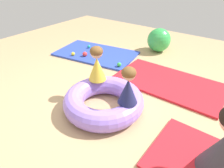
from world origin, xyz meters
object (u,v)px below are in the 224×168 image
object	(u,v)px
exercise_ball_large	(159,40)
play_ball_green	(119,65)
inflatable_cushion	(104,101)
play_ball_red	(85,54)
play_ball_yellow	(73,54)
play_ball_teal	(89,47)
child_in_yellow	(97,64)
child_in_navy	(128,86)

from	to	relation	value
exercise_ball_large	play_ball_green	bearing A→B (deg)	-99.67
inflatable_cushion	play_ball_red	world-z (taller)	inflatable_cushion
play_ball_yellow	play_ball_teal	size ratio (longest dim) A/B	1.12
play_ball_yellow	child_in_yellow	bearing A→B (deg)	-29.61
play_ball_green	exercise_ball_large	xyz separation A→B (m)	(0.22, 1.29, 0.18)
play_ball_teal	inflatable_cushion	bearing A→B (deg)	-42.57
play_ball_yellow	exercise_ball_large	world-z (taller)	exercise_ball_large
play_ball_red	play_ball_yellow	bearing A→B (deg)	-151.30
child_in_yellow	exercise_ball_large	bearing A→B (deg)	118.18
child_in_yellow	child_in_navy	bearing A→B (deg)	9.71
child_in_navy	play_ball_red	bearing A→B (deg)	99.08
play_ball_yellow	play_ball_green	distance (m)	1.14
inflatable_cushion	play_ball_yellow	xyz separation A→B (m)	(-1.67, 1.01, -0.06)
child_in_navy	inflatable_cushion	bearing A→B (deg)	133.28
child_in_navy	play_ball_teal	world-z (taller)	child_in_navy
child_in_navy	play_ball_red	world-z (taller)	child_in_navy
child_in_yellow	play_ball_green	distance (m)	1.07
exercise_ball_large	play_ball_teal	bearing A→B (deg)	-146.37
play_ball_red	play_ball_teal	size ratio (longest dim) A/B	1.40
child_in_yellow	play_ball_yellow	bearing A→B (deg)	177.94
inflatable_cushion	play_ball_teal	world-z (taller)	inflatable_cushion
play_ball_red	exercise_ball_large	world-z (taller)	exercise_ball_large
child_in_yellow	play_ball_red	bearing A→B (deg)	168.97
play_ball_green	exercise_ball_large	size ratio (longest dim) A/B	0.16
child_in_yellow	play_ball_red	xyz separation A→B (m)	(-1.14, 0.91, -0.45)
play_ball_red	child_in_navy	bearing A→B (deg)	-31.78
inflatable_cushion	child_in_yellow	xyz separation A→B (m)	(-0.30, 0.23, 0.40)
play_ball_yellow	play_ball_red	xyz separation A→B (m)	(0.23, 0.13, 0.01)
inflatable_cushion	play_ball_green	size ratio (longest dim) A/B	12.84
child_in_navy	child_in_yellow	xyz separation A→B (m)	(-0.68, 0.22, 0.02)
play_ball_green	play_ball_teal	size ratio (longest dim) A/B	1.20
child_in_yellow	exercise_ball_large	size ratio (longest dim) A/B	0.98
play_ball_yellow	play_ball_green	bearing A→B (deg)	8.17
inflatable_cushion	play_ball_green	world-z (taller)	inflatable_cushion
inflatable_cushion	child_in_navy	bearing A→B (deg)	2.42
child_in_navy	exercise_ball_large	size ratio (longest dim) A/B	0.92
play_ball_green	exercise_ball_large	world-z (taller)	exercise_ball_large
play_ball_teal	child_in_yellow	bearing A→B (deg)	-43.46
inflatable_cushion	play_ball_yellow	bearing A→B (deg)	148.75
child_in_navy	play_ball_yellow	world-z (taller)	child_in_navy
child_in_navy	play_ball_green	size ratio (longest dim) A/B	5.62
play_ball_red	play_ball_teal	xyz separation A→B (m)	(-0.26, 0.41, -0.01)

